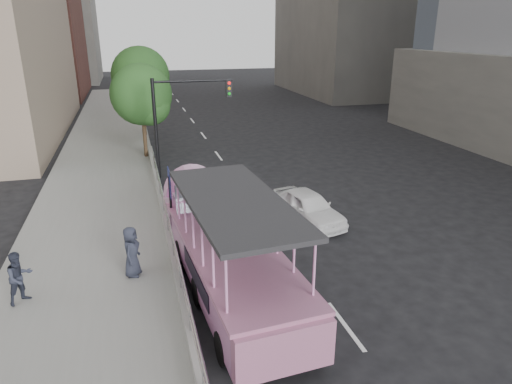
# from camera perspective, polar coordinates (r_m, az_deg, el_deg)

# --- Properties ---
(ground) EXTENTS (160.00, 160.00, 0.00)m
(ground) POSITION_cam_1_polar(r_m,az_deg,el_deg) (14.17, 3.77, -12.35)
(ground) COLOR black
(sidewalk) EXTENTS (5.50, 80.00, 0.30)m
(sidewalk) POSITION_cam_1_polar(r_m,az_deg,el_deg) (22.61, -18.78, -0.36)
(sidewalk) COLOR gray
(sidewalk) RESTS_ON ground
(kerb_wall) EXTENTS (0.24, 30.00, 0.36)m
(kerb_wall) POSITION_cam_1_polar(r_m,az_deg,el_deg) (15.08, -10.15, -8.41)
(kerb_wall) COLOR #AEAEA8
(kerb_wall) RESTS_ON sidewalk
(guardrail) EXTENTS (0.07, 22.00, 0.71)m
(guardrail) POSITION_cam_1_polar(r_m,az_deg,el_deg) (14.78, -10.30, -6.14)
(guardrail) COLOR #B4B4B9
(guardrail) RESTS_ON kerb_wall
(duck_boat) EXTENTS (3.06, 9.82, 3.21)m
(duck_boat) POSITION_cam_1_polar(r_m,az_deg,el_deg) (14.24, -4.16, -6.69)
(duck_boat) COLOR black
(duck_boat) RESTS_ON ground
(car) EXTENTS (2.38, 4.14, 1.33)m
(car) POSITION_cam_1_polar(r_m,az_deg,el_deg) (18.71, 6.50, -1.88)
(car) COLOR white
(car) RESTS_ON ground
(pedestrian_mid) EXTENTS (0.94, 0.92, 1.52)m
(pedestrian_mid) POSITION_cam_1_polar(r_m,az_deg,el_deg) (14.34, -27.46, -9.46)
(pedestrian_mid) COLOR #2B2F3F
(pedestrian_mid) RESTS_ON sidewalk
(pedestrian_far) EXTENTS (0.73, 0.91, 1.61)m
(pedestrian_far) POSITION_cam_1_polar(r_m,az_deg,el_deg) (14.54, -15.30, -7.20)
(pedestrian_far) COLOR #2B2F3F
(pedestrian_far) RESTS_ON sidewalk
(parking_sign) EXTENTS (0.09, 0.69, 3.06)m
(parking_sign) POSITION_cam_1_polar(r_m,az_deg,el_deg) (16.08, -10.62, -1.10)
(parking_sign) COLOR black
(parking_sign) RESTS_ON ground
(traffic_signal) EXTENTS (4.20, 0.32, 5.20)m
(traffic_signal) POSITION_cam_1_polar(r_m,az_deg,el_deg) (24.26, -9.73, 9.93)
(traffic_signal) COLOR black
(traffic_signal) RESTS_ON ground
(street_tree_near) EXTENTS (3.52, 3.52, 5.72)m
(street_tree_near) POSITION_cam_1_polar(r_m,az_deg,el_deg) (27.49, -13.92, 11.45)
(street_tree_near) COLOR #342617
(street_tree_near) RESTS_ON ground
(street_tree_far) EXTENTS (3.97, 3.97, 6.45)m
(street_tree_far) POSITION_cam_1_polar(r_m,az_deg,el_deg) (33.40, -14.04, 13.67)
(street_tree_far) COLOR #342617
(street_tree_far) RESTS_ON ground
(midrise_stone_b) EXTENTS (16.00, 14.00, 20.00)m
(midrise_stone_b) POSITION_cam_1_polar(r_m,az_deg,el_deg) (76.29, -25.96, 19.78)
(midrise_stone_b) COLOR gray
(midrise_stone_b) RESTS_ON ground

